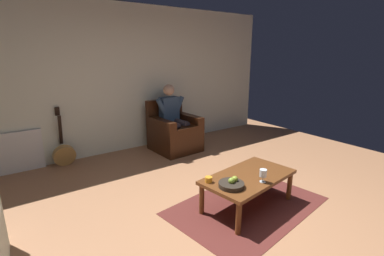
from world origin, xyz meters
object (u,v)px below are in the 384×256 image
at_px(person_seated, 173,115).
at_px(coffee_table, 248,179).
at_px(armchair, 174,133).
at_px(wine_glass_near, 263,174).
at_px(guitar, 64,153).
at_px(candle_jar, 209,179).
at_px(fruit_bowl, 232,184).

height_order(person_seated, coffee_table, person_seated).
distance_m(armchair, wine_glass_near, 2.52).
height_order(armchair, guitar, guitar).
relative_size(person_seated, candle_jar, 14.91).
height_order(coffee_table, fruit_bowl, fruit_bowl).
relative_size(fruit_bowl, candle_jar, 3.35).
bearing_deg(wine_glass_near, fruit_bowl, -17.92).
bearing_deg(guitar, fruit_bowl, 113.06).
bearing_deg(armchair, person_seated, -90.00).
xyz_separation_m(person_seated, fruit_bowl, (0.72, 2.38, -0.24)).
xyz_separation_m(guitar, wine_glass_near, (-1.53, 2.87, 0.29)).
height_order(wine_glass_near, fruit_bowl, wine_glass_near).
height_order(armchair, wine_glass_near, armchair).
relative_size(person_seated, coffee_table, 1.02).
distance_m(guitar, candle_jar, 2.73).
bearing_deg(guitar, armchair, 168.72).
distance_m(wine_glass_near, candle_jar, 0.61).
distance_m(armchair, guitar, 1.94).
bearing_deg(candle_jar, wine_glass_near, 145.01).
distance_m(person_seated, wine_glass_near, 2.53).
xyz_separation_m(armchair, fruit_bowl, (0.72, 2.37, 0.10)).
bearing_deg(fruit_bowl, candle_jar, -59.59).
bearing_deg(person_seated, fruit_bowl, 70.10).
height_order(person_seated, candle_jar, person_seated).
distance_m(coffee_table, candle_jar, 0.52).
distance_m(coffee_table, wine_glass_near, 0.26).
distance_m(guitar, fruit_bowl, 2.99).
bearing_deg(coffee_table, candle_jar, -15.31).
bearing_deg(wine_glass_near, person_seated, -98.20).
bearing_deg(guitar, person_seated, 169.13).
xyz_separation_m(coffee_table, wine_glass_near, (-0.00, 0.21, 0.15)).
height_order(person_seated, guitar, person_seated).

